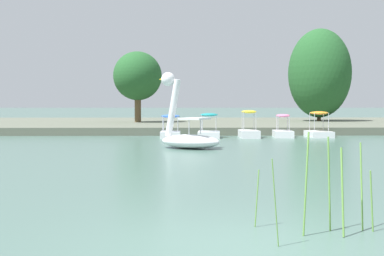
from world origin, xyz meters
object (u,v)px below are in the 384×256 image
pedal_boat_yellow (249,131)px  tree_willow_overhanging (319,73)px  swan_boat (187,133)px  pedal_boat_blue (170,130)px  pedal_boat_pink (283,131)px  tree_broadleaf_left (138,76)px  pedal_boat_orange (319,130)px  pedal_boat_teal (209,131)px

pedal_boat_yellow → tree_willow_overhanging: (8.52, 14.69, 4.47)m
swan_boat → pedal_boat_yellow: 8.06m
pedal_boat_blue → tree_willow_overhanging: 20.31m
pedal_boat_pink → tree_broadleaf_left: 15.81m
pedal_boat_orange → tree_willow_overhanging: bearing=74.0°
swan_boat → pedal_boat_pink: size_ratio=1.72×
pedal_boat_yellow → pedal_boat_orange: size_ratio=0.96×
swan_boat → pedal_boat_teal: swan_boat is taller
pedal_boat_teal → tree_willow_overhanging: 18.83m
tree_willow_overhanging → pedal_boat_blue: bearing=-132.2°
swan_boat → pedal_boat_orange: (8.30, 7.59, -0.26)m
pedal_boat_yellow → pedal_boat_pink: bearing=9.1°
pedal_boat_blue → pedal_boat_teal: 2.36m
tree_broadleaf_left → pedal_boat_orange: bearing=-42.6°
pedal_boat_orange → tree_broadleaf_left: bearing=137.4°
swan_boat → pedal_boat_blue: size_ratio=1.87×
pedal_boat_orange → pedal_boat_teal: bearing=-176.2°
pedal_boat_yellow → pedal_boat_pink: (2.16, 0.35, -0.05)m
pedal_boat_blue → tree_willow_overhanging: size_ratio=0.22×
pedal_boat_orange → tree_broadleaf_left: 17.22m
pedal_boat_orange → tree_willow_overhanging: 15.40m
pedal_boat_blue → pedal_boat_yellow: bearing=-0.1°
pedal_boat_yellow → tree_willow_overhanging: 17.56m
pedal_boat_pink → pedal_boat_orange: bearing=4.3°
pedal_boat_blue → pedal_boat_teal: size_ratio=0.87×
pedal_boat_yellow → pedal_boat_pink: pedal_boat_yellow is taller
swan_boat → tree_broadleaf_left: (-4.05, 18.93, 3.72)m
pedal_boat_blue → tree_broadleaf_left: 12.87m
pedal_boat_yellow → pedal_boat_orange: pedal_boat_yellow is taller
pedal_boat_orange → tree_willow_overhanging: size_ratio=0.26×
pedal_boat_yellow → pedal_boat_teal: bearing=178.7°
swan_boat → pedal_boat_orange: bearing=42.5°
pedal_boat_pink → tree_willow_overhanging: bearing=66.1°
pedal_boat_blue → pedal_boat_orange: bearing=3.1°
swan_boat → pedal_boat_pink: 9.55m
pedal_boat_pink → pedal_boat_blue: bearing=-177.2°
pedal_boat_yellow → swan_boat: bearing=-118.5°
tree_willow_overhanging → pedal_boat_yellow: bearing=-120.1°
pedal_boat_teal → pedal_boat_pink: 4.61m
tree_broadleaf_left → pedal_boat_blue: bearing=-75.4°
pedal_boat_teal → tree_broadleaf_left: bearing=114.8°
swan_boat → tree_broadleaf_left: bearing=102.1°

